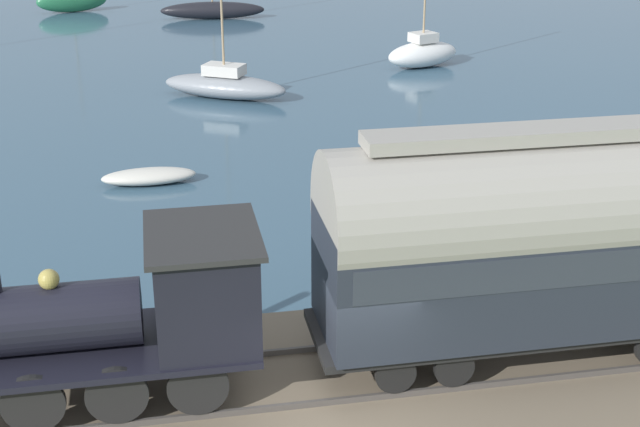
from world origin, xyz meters
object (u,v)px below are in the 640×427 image
steam_locomotive (141,306)px  sailboat_green (72,0)px  sailboat_black (213,10)px  sailboat_gray (225,85)px  rowboat_far_out (149,176)px  passenger_coach (546,234)px  sailboat_white (423,53)px  rowboat_near_shore (438,212)px

steam_locomotive → sailboat_green: size_ratio=0.78×
sailboat_black → sailboat_gray: 19.57m
steam_locomotive → rowboat_far_out: (12.56, -0.14, -2.00)m
passenger_coach → sailboat_white: (26.80, -5.85, -2.32)m
sailboat_green → rowboat_near_shore: sailboat_green is taller
rowboat_near_shore → sailboat_white: bearing=2.2°
steam_locomotive → sailboat_gray: 22.99m
steam_locomotive → rowboat_far_out: size_ratio=1.90×
sailboat_white → rowboat_near_shore: (-18.80, 5.23, -0.43)m
sailboat_white → sailboat_gray: size_ratio=1.00×
rowboat_far_out → rowboat_near_shore: rowboat_near_shore is taller
sailboat_black → sailboat_green: 9.78m
steam_locomotive → passenger_coach: 7.56m
passenger_coach → rowboat_far_out: size_ratio=3.00×
sailboat_black → sailboat_green: size_ratio=0.91×
steam_locomotive → rowboat_far_out: bearing=-0.7°
sailboat_green → rowboat_near_shore: size_ratio=3.06×
sailboat_gray → rowboat_far_out: 10.64m
passenger_coach → sailboat_black: size_ratio=1.35×
rowboat_far_out → sailboat_white: bearing=-44.1°
passenger_coach → sailboat_black: 42.40m
rowboat_far_out → rowboat_near_shore: 9.20m
passenger_coach → rowboat_far_out: passenger_coach is taller
rowboat_far_out → rowboat_near_shore: bearing=-120.8°
sailboat_green → sailboat_gray: sailboat_green is taller
steam_locomotive → sailboat_white: (26.80, -13.37, -1.56)m
sailboat_white → sailboat_gray: (-4.13, 9.94, -0.11)m
sailboat_white → rowboat_far_out: sailboat_white is taller
sailboat_green → sailboat_black: bearing=-131.2°
sailboat_white → rowboat_far_out: 19.44m
sailboat_green → rowboat_near_shore: bearing=-177.1°
sailboat_white → rowboat_far_out: bearing=117.4°
sailboat_white → sailboat_green: sailboat_green is taller
steam_locomotive → sailboat_black: sailboat_black is taller
sailboat_green → rowboat_far_out: bearing=172.4°
passenger_coach → rowboat_far_out: bearing=30.4°
steam_locomotive → passenger_coach: size_ratio=0.63×
sailboat_green → rowboat_far_out: sailboat_green is taller
sailboat_black → rowboat_far_out: sailboat_black is taller
sailboat_black → rowboat_near_shore: 34.42m
sailboat_gray → rowboat_near_shore: sailboat_gray is taller
sailboat_black → rowboat_near_shore: (-34.21, -3.70, -0.30)m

